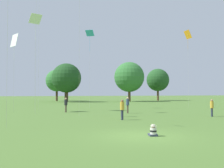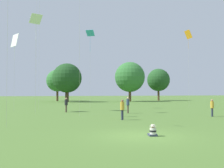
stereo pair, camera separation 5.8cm
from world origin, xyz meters
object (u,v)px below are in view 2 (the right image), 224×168
object	(u,v)px
person_standing_3	(122,108)
person_standing_4	(212,106)
distant_tree_0	(57,81)
person_standing_1	(128,103)
kite_7	(90,35)
person_standing_0	(66,104)
distant_tree_3	(67,78)
distant_tree_1	(130,77)
kite_6	(15,41)
person_standing_5	(122,107)
kite_0	(36,21)
distant_tree_2	(158,80)
seated_toddler	(153,131)
kite_5	(188,36)

from	to	relation	value
person_standing_3	person_standing_4	distance (m)	8.75
person_standing_3	distant_tree_0	distance (m)	47.91
person_standing_1	kite_7	xyz separation A→B (m)	(-2.12, 9.31, 9.06)
person_standing_0	distant_tree_3	world-z (taller)	distant_tree_3
distant_tree_1	kite_7	bearing A→B (deg)	-121.70
person_standing_0	kite_6	bearing A→B (deg)	-129.62
person_standing_0	person_standing_5	xyz separation A→B (m)	(4.20, -6.85, -0.04)
person_standing_5	kite_7	xyz separation A→B (m)	(-0.25, 12.88, 9.19)
distant_tree_0	kite_0	bearing A→B (deg)	-98.95
distant_tree_3	person_standing_4	bearing A→B (deg)	-78.51
distant_tree_0	distant_tree_3	size ratio (longest dim) A/B	0.90
person_standing_3	kite_7	world-z (taller)	kite_7
person_standing_0	person_standing_1	size ratio (longest dim) A/B	0.94
kite_7	person_standing_4	bearing A→B (deg)	-167.67
person_standing_1	person_standing_5	size ratio (longest dim) A/B	1.12
person_standing_4	distant_tree_2	distance (m)	47.30
distant_tree_2	person_standing_0	bearing A→B (deg)	-129.60
seated_toddler	distant_tree_2	bearing A→B (deg)	73.38
kite_7	distant_tree_3	world-z (taller)	kite_7
person_standing_0	distant_tree_1	bearing A→B (deg)	128.66
kite_5	distant_tree_1	distance (m)	26.65
kite_5	kite_7	bearing A→B (deg)	125.56
kite_6	person_standing_4	bearing A→B (deg)	75.76
distant_tree_1	distant_tree_3	world-z (taller)	distant_tree_1
person_standing_1	kite_0	bearing A→B (deg)	-154.38
person_standing_1	kite_6	world-z (taller)	kite_6
distant_tree_0	distant_tree_1	size ratio (longest dim) A/B	0.84
person_standing_5	kite_5	world-z (taller)	kite_5
distant_tree_2	person_standing_3	bearing A→B (deg)	-119.93
person_standing_3	kite_5	bearing A→B (deg)	65.02
distant_tree_1	kite_0	bearing A→B (deg)	-129.01
distant_tree_2	kite_6	bearing A→B (deg)	-136.38
seated_toddler	kite_7	xyz separation A→B (m)	(1.64, 23.20, 9.85)
person_standing_3	kite_5	world-z (taller)	kite_5
person_standing_4	kite_5	bearing A→B (deg)	111.80
kite_5	distant_tree_3	size ratio (longest dim) A/B	1.26
kite_6	kite_7	size ratio (longest dim) A/B	0.82
seated_toddler	person_standing_3	xyz separation A→B (m)	(1.02, 7.71, 0.73)
kite_5	person_standing_3	bearing A→B (deg)	176.41
kite_5	distant_tree_2	world-z (taller)	kite_5
kite_0	kite_6	xyz separation A→B (m)	(-2.28, -0.73, -2.72)
kite_7	seated_toddler	bearing A→B (deg)	160.04
person_standing_0	person_standing_1	bearing A→B (deg)	42.31
person_standing_0	kite_7	xyz separation A→B (m)	(3.95, 6.03, 9.14)
distant_tree_2	distant_tree_3	xyz separation A→B (m)	(-25.01, -3.57, -0.08)
seated_toddler	kite_6	xyz separation A→B (m)	(-7.90, 19.23, 7.74)
person_standing_4	distant_tree_3	bearing A→B (deg)	148.16
person_standing_4	seated_toddler	bearing A→B (deg)	-93.70
seated_toddler	distant_tree_0	bearing A→B (deg)	100.43
person_standing_0	kite_6	xyz separation A→B (m)	(-5.58, 2.06, 7.03)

